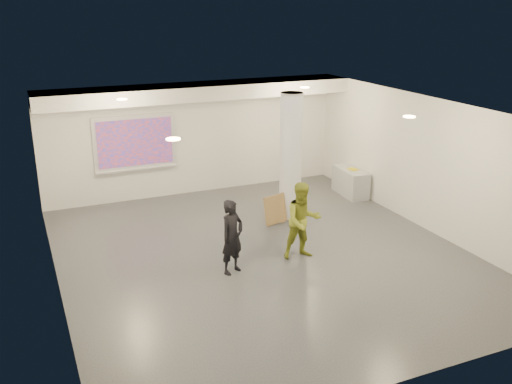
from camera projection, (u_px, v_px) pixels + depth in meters
name	position (u px, v px, depth m)	size (l,w,h in m)	color
floor	(264.00, 255.00, 11.73)	(8.00, 9.00, 0.01)	#34373C
ceiling	(264.00, 111.00, 10.77)	(8.00, 9.00, 0.01)	silver
wall_back	(195.00, 138.00, 15.16)	(8.00, 0.01, 3.00)	silver
wall_front	(408.00, 285.00, 7.34)	(8.00, 0.01, 3.00)	silver
wall_left	(51.00, 215.00, 9.73)	(0.01, 9.00, 3.00)	silver
wall_right	(427.00, 164.00, 12.76)	(0.01, 9.00, 3.00)	silver
soffit_band	(199.00, 91.00, 14.26)	(8.00, 1.10, 0.36)	silver
downlight_nw	(122.00, 99.00, 12.12)	(0.22, 0.22, 0.02)	#F9C581
downlight_ne	(305.00, 87.00, 13.78)	(0.22, 0.22, 0.02)	#F9C581
downlight_sw	(173.00, 139.00, 8.64)	(0.22, 0.22, 0.02)	#F9C581
downlight_se	(409.00, 117.00, 10.30)	(0.22, 0.22, 0.02)	#F9C581
column	(291.00, 156.00, 13.38)	(0.52, 0.52, 3.00)	white
projection_screen	(135.00, 143.00, 14.50)	(2.10, 0.13, 1.42)	silver
credenza	(350.00, 182.00, 15.27)	(0.51, 1.23, 0.71)	#9EA1A4
postit_pad	(353.00, 169.00, 15.12)	(0.19, 0.26, 0.03)	yellow
cardboard_back	(275.00, 209.00, 13.33)	(0.62, 0.06, 0.68)	olive
cardboard_front	(275.00, 212.00, 13.38)	(0.46, 0.05, 0.51)	olive
woman	(232.00, 237.00, 10.78)	(0.53, 0.35, 1.46)	black
man	(303.00, 221.00, 11.39)	(0.77, 0.60, 1.59)	olive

